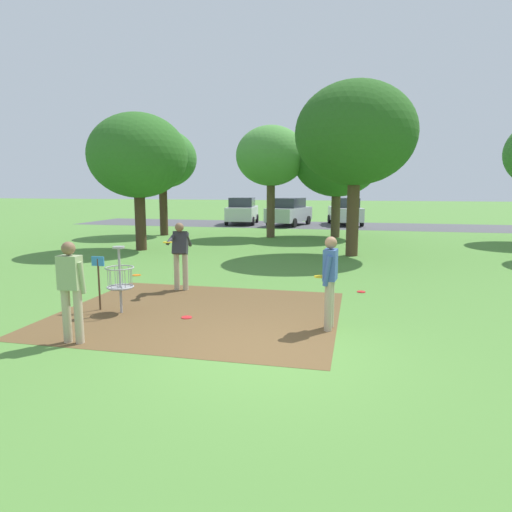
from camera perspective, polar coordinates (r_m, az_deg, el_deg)
The scene contains 18 objects.
ground_plane at distance 7.29m, azimuth 0.88°, elevation -12.04°, with size 160.00×160.00×0.00m, color #518438.
dirt_tee_pad at distance 9.47m, azimuth -7.27°, elevation -7.14°, with size 5.69×4.81×0.01m, color brown.
disc_golf_basket at distance 9.69m, azimuth -17.11°, elevation -2.54°, with size 0.98×0.58×1.39m.
player_foreground_watching at distance 8.25m, azimuth 9.33°, elevation -2.68°, with size 0.42×0.48×1.71m.
player_throwing at distance 8.02m, azimuth -22.38°, elevation -3.57°, with size 0.47×0.41×1.71m.
player_waiting_left at distance 11.40m, azimuth -9.56°, elevation 0.56°, with size 0.42×1.15×1.71m.
frisbee_near_basket at distance 13.73m, azimuth -14.87°, elevation -2.36°, with size 0.25×0.25×0.02m, color orange.
frisbee_by_tee at distance 9.16m, azimuth -8.77°, elevation -7.69°, with size 0.21×0.21×0.02m, color red.
frisbee_mid_grass at distance 11.50m, azimuth 13.17°, elevation -4.43°, with size 0.21×0.21×0.02m, color red.
tree_near_left at distance 17.40m, azimuth 12.46°, elevation 14.82°, with size 4.42×4.42×6.39m.
tree_near_right at distance 23.59m, azimuth 10.22°, elevation 11.93°, with size 4.43×4.43×5.85m.
tree_mid_left at distance 23.24m, azimuth 1.91°, elevation 12.47°, with size 3.54×3.54×5.63m.
tree_mid_right at distance 24.72m, azimuth -11.81°, elevation 11.90°, with size 3.64×3.64×5.60m.
tree_far_left at distance 19.09m, azimuth -14.71°, elevation 12.12°, with size 3.96×3.96×5.51m.
parking_lot_strip at distance 30.80m, azimuth 10.16°, elevation 3.82°, with size 36.00×6.00×0.01m, color #4C4C51.
parked_car_leftmost at distance 31.61m, azimuth -1.75°, elevation 5.74°, with size 2.34×4.38×1.84m.
parked_car_center_left at distance 30.43m, azimuth 4.20°, elevation 5.60°, with size 2.72×4.50×1.84m.
parked_car_center_right at distance 31.47m, azimuth 11.21°, elevation 5.57°, with size 2.56×4.46×1.84m.
Camera 1 is at (1.40, -6.67, 2.59)m, focal length 31.62 mm.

